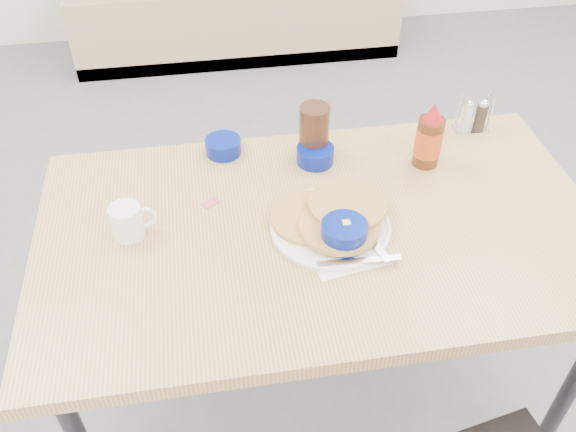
{
  "coord_description": "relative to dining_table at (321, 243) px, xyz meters",
  "views": [
    {
      "loc": [
        -0.26,
        -0.82,
        1.79
      ],
      "look_at": [
        -0.09,
        0.23,
        0.82
      ],
      "focal_mm": 38.0,
      "sensor_mm": 36.0,
      "label": 1
    }
  ],
  "objects": [
    {
      "name": "dining_table",
      "position": [
        0.0,
        0.0,
        0.0
      ],
      "size": [
        1.4,
        0.8,
        0.76
      ],
      "color": "tan",
      "rests_on": "ground"
    },
    {
      "name": "pancake_plate",
      "position": [
        0.02,
        -0.01,
        0.08
      ],
      "size": [
        0.29,
        0.29,
        0.05
      ],
      "rotation": [
        0.0,
        0.0,
        -0.04
      ],
      "color": "white",
      "rests_on": "dining_table"
    },
    {
      "name": "coffee_mug",
      "position": [
        -0.46,
        0.04,
        0.11
      ],
      "size": [
        0.11,
        0.08,
        0.09
      ],
      "rotation": [
        0.0,
        0.0,
        0.13
      ],
      "color": "white",
      "rests_on": "dining_table"
    },
    {
      "name": "grits_setting",
      "position": [
        0.04,
        -0.08,
        0.09
      ],
      "size": [
        0.22,
        0.2,
        0.07
      ],
      "rotation": [
        0.0,
        0.0,
        0.17
      ],
      "color": "white",
      "rests_on": "dining_table"
    },
    {
      "name": "creamer_bowl",
      "position": [
        -0.21,
        0.34,
        0.08
      ],
      "size": [
        0.1,
        0.1,
        0.05
      ],
      "rotation": [
        0.0,
        0.0,
        -0.29
      ],
      "color": "navy",
      "rests_on": "dining_table"
    },
    {
      "name": "butter_bowl",
      "position": [
        0.03,
        0.26,
        0.09
      ],
      "size": [
        0.1,
        0.1,
        0.05
      ],
      "rotation": [
        0.0,
        0.0,
        0.27
      ],
      "color": "navy",
      "rests_on": "dining_table"
    },
    {
      "name": "amber_tumbler",
      "position": [
        0.04,
        0.29,
        0.14
      ],
      "size": [
        0.09,
        0.09,
        0.16
      ],
      "primitive_type": "cylinder",
      "rotation": [
        0.0,
        0.0,
        0.12
      ],
      "color": "#361D11",
      "rests_on": "dining_table"
    },
    {
      "name": "condiment_caddy",
      "position": [
        0.52,
        0.34,
        0.1
      ],
      "size": [
        0.1,
        0.06,
        0.12
      ],
      "rotation": [
        0.0,
        0.0,
        -0.03
      ],
      "color": "silver",
      "rests_on": "dining_table"
    },
    {
      "name": "syrup_bottle",
      "position": [
        0.33,
        0.2,
        0.14
      ],
      "size": [
        0.07,
        0.07,
        0.19
      ],
      "rotation": [
        0.0,
        0.0,
        0.3
      ],
      "color": "#47230F",
      "rests_on": "dining_table"
    },
    {
      "name": "sugar_wrapper",
      "position": [
        -0.27,
        0.13,
        0.06
      ],
      "size": [
        0.05,
        0.05,
        0.0
      ],
      "primitive_type": "cube",
      "rotation": [
        0.0,
        0.0,
        0.61
      ],
      "color": "#CE444A",
      "rests_on": "dining_table"
    }
  ]
}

